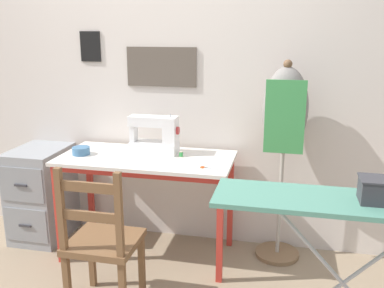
% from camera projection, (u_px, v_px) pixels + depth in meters
% --- Properties ---
extents(ground_plane, '(14.00, 14.00, 0.00)m').
position_uv_depth(ground_plane, '(136.00, 274.00, 2.95)').
color(ground_plane, gray).
extents(wall_back, '(10.00, 0.07, 2.55)m').
position_uv_depth(wall_back, '(159.00, 78.00, 3.23)').
color(wall_back, silver).
rests_on(wall_back, ground_plane).
extents(sewing_table, '(1.23, 0.59, 0.76)m').
position_uv_depth(sewing_table, '(146.00, 169.00, 3.04)').
color(sewing_table, silver).
rests_on(sewing_table, ground_plane).
extents(sewing_machine, '(0.36, 0.16, 0.29)m').
position_uv_depth(sewing_machine, '(156.00, 136.00, 3.08)').
color(sewing_machine, white).
rests_on(sewing_machine, sewing_table).
extents(fabric_bowl, '(0.13, 0.13, 0.06)m').
position_uv_depth(fabric_bowl, '(81.00, 151.00, 3.07)').
color(fabric_bowl, teal).
rests_on(fabric_bowl, sewing_table).
extents(scissors, '(0.14, 0.08, 0.01)m').
position_uv_depth(scissors, '(207.00, 168.00, 2.77)').
color(scissors, silver).
rests_on(scissors, sewing_table).
extents(thread_spool_near_machine, '(0.03, 0.03, 0.04)m').
position_uv_depth(thread_spool_near_machine, '(181.00, 154.00, 3.01)').
color(thread_spool_near_machine, green).
rests_on(thread_spool_near_machine, sewing_table).
extents(wooden_chair, '(0.40, 0.38, 0.92)m').
position_uv_depth(wooden_chair, '(102.00, 243.00, 2.49)').
color(wooden_chair, brown).
rests_on(wooden_chair, ground_plane).
extents(filing_cabinet, '(0.38, 0.52, 0.73)m').
position_uv_depth(filing_cabinet, '(42.00, 193.00, 3.40)').
color(filing_cabinet, '#93999E').
rests_on(filing_cabinet, ground_plane).
extents(dress_form, '(0.32, 0.32, 1.44)m').
position_uv_depth(dress_form, '(285.00, 122.00, 2.92)').
color(dress_form, '#846647').
rests_on(dress_form, ground_plane).
extents(ironing_board, '(1.29, 0.35, 0.86)m').
position_uv_depth(ironing_board, '(351.00, 209.00, 2.01)').
color(ironing_board, '#518E7A').
rests_on(ironing_board, ground_plane).
extents(storage_box, '(0.22, 0.15, 0.12)m').
position_uv_depth(storage_box, '(384.00, 191.00, 1.96)').
color(storage_box, '#333338').
rests_on(storage_box, ironing_board).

